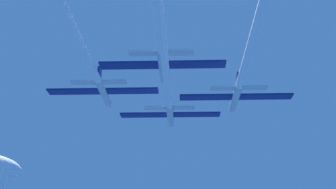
% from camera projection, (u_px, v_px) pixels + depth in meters
% --- Properties ---
extents(jet_lead, '(19.67, 63.28, 3.26)m').
position_uv_depth(jet_lead, '(167.00, 83.00, 78.93)').
color(jet_lead, silver).
extents(jet_left_wing, '(19.67, 56.31, 3.26)m').
position_uv_depth(jet_left_wing, '(87.00, 58.00, 72.09)').
color(jet_left_wing, silver).
extents(jet_right_wing, '(19.67, 62.99, 3.26)m').
position_uv_depth(jet_right_wing, '(248.00, 56.00, 68.32)').
color(jet_right_wing, silver).
extents(jet_slot, '(19.67, 61.53, 3.26)m').
position_uv_depth(jet_slot, '(156.00, 11.00, 59.51)').
color(jet_slot, silver).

